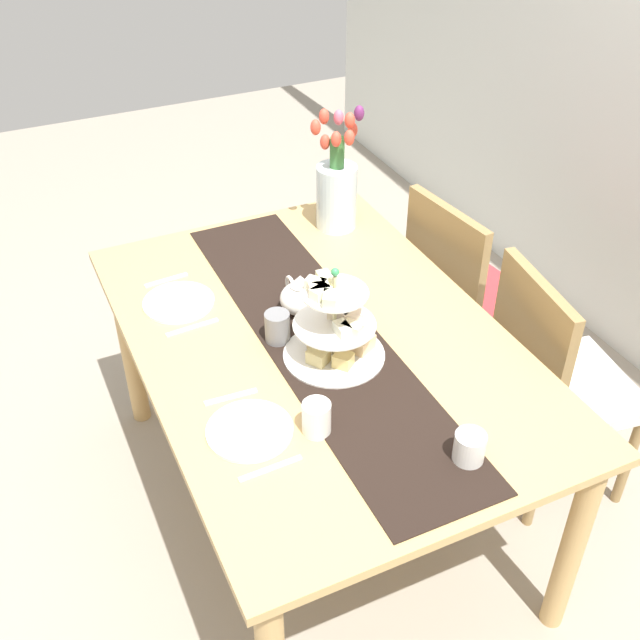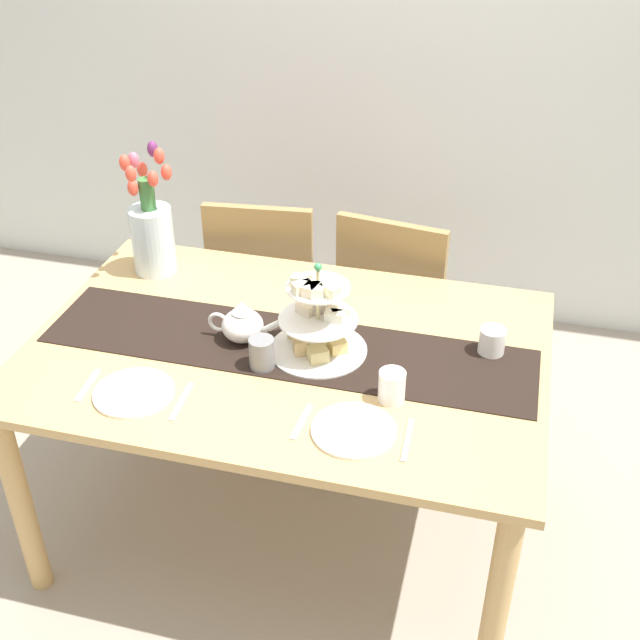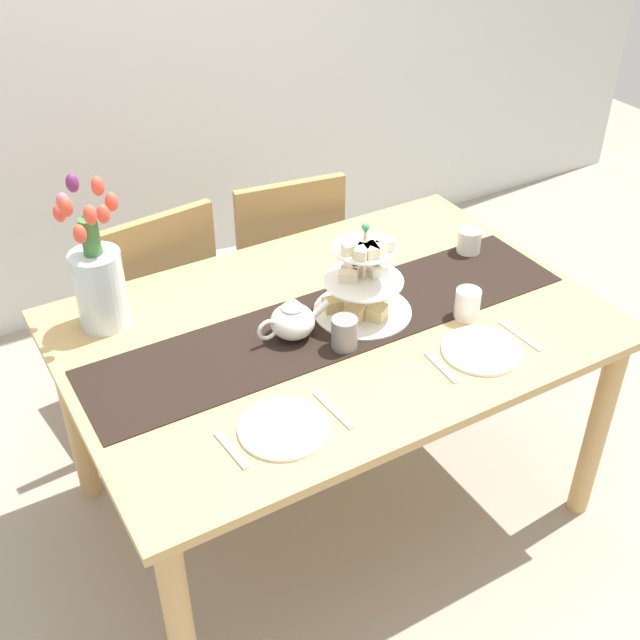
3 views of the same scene
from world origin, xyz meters
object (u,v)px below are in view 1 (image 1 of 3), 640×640
tiered_cake_stand (335,328)px  dinner_plate_right (250,430)px  teapot (300,297)px  mug_grey (277,327)px  knife_left (192,327)px  tulip_vase (337,188)px  fork_right (231,397)px  dining_table (319,362)px  cream_jug (469,448)px  chair_left (463,294)px  knife_right (270,469)px  chair_right (553,377)px  fork_left (166,280)px  dinner_plate_left (179,302)px  mug_white_text (317,418)px

tiered_cake_stand → dinner_plate_right: 0.40m
teapot → mug_grey: bearing=-49.6°
tiered_cake_stand → knife_left: tiered_cake_stand is taller
tulip_vase → fork_right: tulip_vase is taller
teapot → dinner_plate_right: teapot is taller
tiered_cake_stand → mug_grey: size_ratio=3.20×
dining_table → cream_jug: (0.61, 0.13, 0.14)m
dining_table → chair_left: 0.84m
knife_right → cream_jug: bearing=68.8°
chair_right → knife_left: bearing=-111.4°
chair_right → tiered_cake_stand: size_ratio=2.99×
tulip_vase → fork_right: (0.73, -0.68, -0.15)m
tulip_vase → knife_left: bearing=-60.7°
knife_left → tiered_cake_stand: bearing=47.8°
cream_jug → knife_left: size_ratio=0.50×
chair_left → teapot: size_ratio=3.82×
fork_right → fork_left: bearing=180.0°
dinner_plate_right → fork_right: dinner_plate_right is taller
dining_table → dinner_plate_left: 0.50m
dinner_plate_left → dinner_plate_right: bearing=0.0°
fork_left → dinner_plate_right: 0.79m
teapot → dinner_plate_left: size_ratio=1.04×
dining_table → fork_left: fork_left is taller
tiered_cake_stand → chair_left: bearing=119.0°
dining_table → chair_left: (-0.32, 0.76, -0.16)m
dinner_plate_right → mug_white_text: size_ratio=2.42×
cream_jug → dinner_plate_right: bearing=-125.0°
tiered_cake_stand → teapot: size_ratio=1.28×
fork_left → mug_white_text: size_ratio=1.58×
chair_right → cream_jug: size_ratio=10.71×
dinner_plate_left → fork_right: 0.50m
dinner_plate_left → knife_left: bearing=0.0°
cream_jug → chair_left: bearing=145.6°
fork_right → teapot: bearing=130.2°
tulip_vase → mug_grey: size_ratio=4.80×
fork_left → knife_right: (0.93, 0.00, 0.00)m
chair_right → dining_table: bearing=-106.3°
dinner_plate_left → chair_left: bearing=88.3°
tiered_cake_stand → dinner_plate_right: tiered_cake_stand is taller
dining_table → tiered_cake_stand: 0.23m
cream_jug → mug_white_text: 0.39m
knife_left → dinner_plate_left: bearing=180.0°
cream_jug → knife_left: 0.94m
teapot → dinner_plate_right: size_ratio=1.04×
tiered_cake_stand → dinner_plate_left: (-0.45, -0.34, -0.10)m
dinner_plate_left → fork_right: dinner_plate_left is taller
fork_left → mug_grey: mug_grey is taller
cream_jug → mug_grey: mug_grey is taller
fork_left → tiered_cake_stand: bearing=29.6°
dinner_plate_right → chair_left: bearing=118.9°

